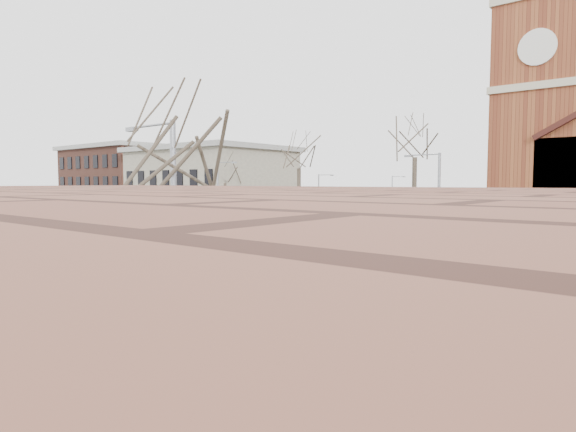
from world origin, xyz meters
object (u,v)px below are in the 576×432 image
Objects in this scene: tree_se at (172,193)px; streetlight_north_a at (320,203)px; signal_pole_nw at (219,203)px; streetlight_north_b at (393,199)px; cargo_van at (178,286)px; tree_ne at (415,150)px; tree_nw_far at (225,179)px; signal_pole_ne at (436,212)px; tree_nw_near at (299,162)px; signal_pole_se at (171,244)px; parked_car_a at (481,286)px.

streetlight_north_a is at bearing 120.63° from tree_se.
streetlight_north_b is at bearing 88.95° from signal_pole_nw.
streetlight_north_a is at bearing -90.00° from streetlight_north_b.
cargo_van is 0.42× the size of tree_ne.
streetlight_north_a is 0.78× the size of tree_nw_far.
tree_se reaches higher than streetlight_north_a.
tree_nw_near is (-13.64, 1.59, 3.93)m from signal_pole_ne.
signal_pole_ne is at bearing -37.99° from tree_ne.
signal_pole_se is at bearing -60.97° from tree_nw_near.
tree_nw_far is (-2.36, -14.11, 2.98)m from streetlight_north_a.
parked_car_a is at bearing -56.41° from streetlight_north_b.
tree_ne reaches higher than signal_pole_nw.
signal_pole_ne is 0.97× the size of tree_se.
signal_pole_se is (22.64, -23.00, 0.00)m from signal_pole_nw.
streetlight_north_a is at bearing 43.62° from parked_car_a.
parked_car_a is (12.68, 13.32, -0.53)m from cargo_van.
signal_pole_se is at bearing -90.00° from signal_pole_ne.
parked_car_a is at bearing 78.42° from signal_pole_se.
tree_nw_near is at bearing 66.21° from parked_car_a.
cargo_van is (-8.54, -16.14, -3.78)m from signal_pole_ne.
streetlight_north_a is at bearing 80.50° from tree_nw_far.
signal_pole_ne is at bearing 84.89° from cargo_van.
cargo_van is 20.90m from tree_ne.
tree_nw_far is (-28.47, 5.21, 6.80)m from parked_car_a.
parked_car_a is (4.14, -2.82, -4.31)m from signal_pole_ne.
signal_pole_nw is at bearing -170.01° from tree_nw_near.
signal_pole_ne is 14.29m from tree_nw_near.
parked_car_a is (26.11, -39.32, -3.83)m from streetlight_north_b.
tree_ne reaches higher than streetlight_north_a.
tree_nw_near reaches higher than streetlight_north_a.
parked_car_a is 0.28× the size of tree_ne.
signal_pole_se is at bearing -16.00° from cargo_van.
streetlight_north_b is (0.00, 20.00, 0.00)m from streetlight_north_a.
streetlight_north_a reaches higher than parked_car_a.
streetlight_north_b is (-21.97, 59.50, -0.48)m from signal_pole_se.
tree_nw_near reaches higher than parked_car_a.
tree_ne is (5.92, 18.19, 8.42)m from cargo_van.
streetlight_north_a is 20.00m from streetlight_north_b.
signal_pole_ne is at bearing -5.62° from tree_nw_far.
tree_nw_near is at bearing -60.81° from streetlight_north_a.
signal_pole_nw is at bearing 153.91° from cargo_van.
signal_pole_se is 45.20m from streetlight_north_a.
signal_pole_ne is 27.48m from streetlight_north_a.
tree_se is (25.14, -24.83, 1.81)m from signal_pole_nw.
signal_pole_nw is 21.77m from cargo_van.
parked_car_a is at bearing -35.75° from tree_ne.
tree_nw_far is (-2.36, -34.11, 2.98)m from streetlight_north_b.
cargo_van is 15.12m from tree_se.
tree_ne reaches higher than parked_car_a.
streetlight_north_b is 47.35m from parked_car_a.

